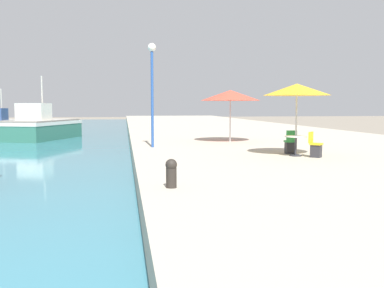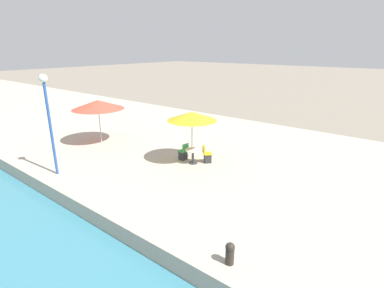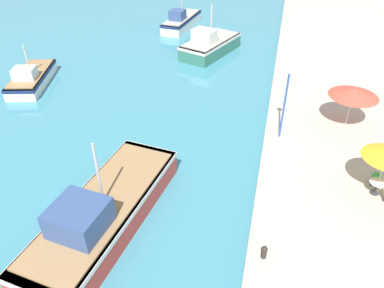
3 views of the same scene
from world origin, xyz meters
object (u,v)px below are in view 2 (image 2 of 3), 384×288
object	(u,v)px
cafe_umbrella_pink	(192,116)
cafe_chair_left	(183,154)
cafe_chair_right	(207,156)
cafe_umbrella_white	(98,105)
cafe_table	(193,153)
mooring_bollard	(230,253)
lamppost	(48,108)

from	to	relation	value
cafe_umbrella_pink	cafe_chair_left	bearing A→B (deg)	86.81
cafe_chair_right	cafe_umbrella_white	bearing A→B (deg)	-127.55
cafe_table	mooring_bollard	world-z (taller)	cafe_table
cafe_umbrella_white	cafe_chair_right	distance (m)	7.45
cafe_chair_left	cafe_chair_right	xyz separation A→B (m)	(0.47, -1.20, 0.00)
cafe_umbrella_pink	cafe_chair_left	world-z (taller)	cafe_umbrella_pink
cafe_umbrella_white	cafe_chair_left	distance (m)	6.25
cafe_chair_right	mooring_bollard	size ratio (longest dim) A/B	1.39
cafe_umbrella_white	cafe_chair_left	bearing A→B (deg)	-81.17
cafe_umbrella_pink	lamppost	world-z (taller)	lamppost
cafe_umbrella_pink	cafe_table	bearing A→B (deg)	-111.25
lamppost	cafe_table	bearing A→B (deg)	-39.93
cafe_table	cafe_chair_left	distance (m)	0.75
mooring_bollard	cafe_chair_left	bearing A→B (deg)	49.21
cafe_umbrella_pink	cafe_chair_right	distance (m)	2.24
cafe_umbrella_pink	cafe_umbrella_white	distance (m)	6.51
cafe_table	cafe_chair_left	world-z (taller)	cafe_chair_left
cafe_chair_left	cafe_umbrella_pink	bearing A→B (deg)	-87.20
cafe_chair_left	lamppost	bearing A→B (deg)	151.69
cafe_chair_left	cafe_chair_right	bearing A→B (deg)	-62.71
cafe_chair_right	mooring_bollard	world-z (taller)	cafe_chair_right
cafe_umbrella_pink	cafe_chair_right	bearing A→B (deg)	-49.38
lamppost	cafe_chair_right	bearing A→B (deg)	-40.08
cafe_umbrella_pink	cafe_umbrella_white	world-z (taller)	cafe_umbrella_pink
cafe_chair_left	mooring_bollard	world-z (taller)	cafe_chair_left
cafe_table	cafe_chair_right	distance (m)	0.75
cafe_umbrella_pink	lamppost	distance (m)	6.48
cafe_umbrella_pink	cafe_chair_right	xyz separation A→B (m)	(0.50, -0.58, -2.10)
cafe_umbrella_white	lamppost	bearing A→B (deg)	-149.90
mooring_bollard	lamppost	xyz separation A→B (m)	(0.20, 9.52, 2.74)
cafe_chair_right	cafe_umbrella_pink	bearing A→B (deg)	-97.98
cafe_chair_left	lamppost	xyz separation A→B (m)	(-5.04, 3.44, 2.77)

